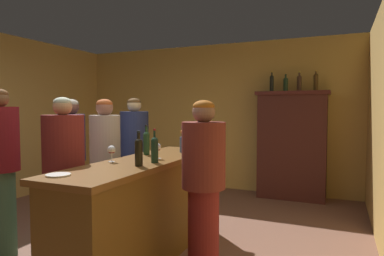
{
  "coord_description": "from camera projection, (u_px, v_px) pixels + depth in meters",
  "views": [
    {
      "loc": [
        2.25,
        -2.73,
        1.49
      ],
      "look_at": [
        0.98,
        0.17,
        1.3
      ],
      "focal_mm": 31.81,
      "sensor_mm": 36.0,
      "label": 1
    }
  ],
  "objects": [
    {
      "name": "floor",
      "position": [
        98.0,
        253.0,
        3.48
      ],
      "size": [
        8.48,
        8.48,
        0.0
      ],
      "primitive_type": "plane",
      "color": "brown",
      "rests_on": "ground"
    },
    {
      "name": "wall_back",
      "position": [
        211.0,
        116.0,
        6.44
      ],
      "size": [
        5.39,
        0.12,
        2.67
      ],
      "primitive_type": "cube",
      "color": "gold",
      "rests_on": "ground"
    },
    {
      "name": "bar_counter",
      "position": [
        144.0,
        209.0,
        3.32
      ],
      "size": [
        0.63,
        2.26,
        0.99
      ],
      "color": "brown",
      "rests_on": "ground"
    },
    {
      "name": "display_cabinet",
      "position": [
        292.0,
        143.0,
        5.57
      ],
      "size": [
        1.15,
        0.44,
        1.76
      ],
      "color": "#451E1A",
      "rests_on": "ground"
    },
    {
      "name": "wine_bottle_syrah",
      "position": [
        155.0,
        148.0,
        3.12
      ],
      "size": [
        0.07,
        0.07,
        0.31
      ],
      "color": "#1A3624",
      "rests_on": "bar_counter"
    },
    {
      "name": "wine_bottle_malbec",
      "position": [
        146.0,
        142.0,
        3.66
      ],
      "size": [
        0.07,
        0.07,
        0.32
      ],
      "color": "#1B3B1F",
      "rests_on": "bar_counter"
    },
    {
      "name": "wine_bottle_merlot",
      "position": [
        139.0,
        150.0,
        2.94
      ],
      "size": [
        0.07,
        0.07,
        0.31
      ],
      "color": "black",
      "rests_on": "bar_counter"
    },
    {
      "name": "wine_glass_front",
      "position": [
        199.0,
        143.0,
        3.99
      ],
      "size": [
        0.07,
        0.07,
        0.14
      ],
      "color": "white",
      "rests_on": "bar_counter"
    },
    {
      "name": "wine_glass_mid",
      "position": [
        158.0,
        148.0,
        3.36
      ],
      "size": [
        0.07,
        0.07,
        0.16
      ],
      "color": "white",
      "rests_on": "bar_counter"
    },
    {
      "name": "wine_glass_rear",
      "position": [
        112.0,
        150.0,
        3.16
      ],
      "size": [
        0.07,
        0.07,
        0.15
      ],
      "color": "white",
      "rests_on": "bar_counter"
    },
    {
      "name": "flower_arrangement",
      "position": [
        185.0,
        138.0,
        3.85
      ],
      "size": [
        0.14,
        0.13,
        0.33
      ],
      "color": "#3C4C6E",
      "rests_on": "bar_counter"
    },
    {
      "name": "cheese_plate",
      "position": [
        58.0,
        175.0,
        2.51
      ],
      "size": [
        0.18,
        0.18,
        0.01
      ],
      "primitive_type": "cylinder",
      "color": "white",
      "rests_on": "bar_counter"
    },
    {
      "name": "display_bottle_left",
      "position": [
        272.0,
        83.0,
        5.65
      ],
      "size": [
        0.07,
        0.07,
        0.33
      ],
      "color": "black",
      "rests_on": "display_cabinet"
    },
    {
      "name": "display_bottle_midleft",
      "position": [
        286.0,
        84.0,
        5.56
      ],
      "size": [
        0.08,
        0.08,
        0.28
      ],
      "color": "#1F3721",
      "rests_on": "display_cabinet"
    },
    {
      "name": "display_bottle_center",
      "position": [
        299.0,
        82.0,
        5.48
      ],
      "size": [
        0.07,
        0.07,
        0.32
      ],
      "color": "#41291D",
      "rests_on": "display_cabinet"
    },
    {
      "name": "display_bottle_midright",
      "position": [
        316.0,
        81.0,
        5.38
      ],
      "size": [
        0.07,
        0.07,
        0.32
      ],
      "color": "#452E12",
      "rests_on": "display_cabinet"
    },
    {
      "name": "patron_by_cabinet",
      "position": [
        1.0,
        165.0,
        3.38
      ],
      "size": [
        0.35,
        0.35,
        1.68
      ],
      "rotation": [
        0.0,
        0.0,
        0.41
      ],
      "color": "#406246",
      "rests_on": "ground"
    },
    {
      "name": "patron_redhead",
      "position": [
        72.0,
        154.0,
        4.49
      ],
      "size": [
        0.36,
        0.36,
        1.61
      ],
      "rotation": [
        0.0,
        0.0,
        -0.48
      ],
      "color": "#242837",
      "rests_on": "ground"
    },
    {
      "name": "patron_in_grey",
      "position": [
        105.0,
        161.0,
        3.97
      ],
      "size": [
        0.35,
        0.35,
        1.59
      ],
      "rotation": [
        0.0,
        0.0,
        -0.52
      ],
      "color": "#252B49",
      "rests_on": "ground"
    },
    {
      "name": "patron_near_entrance",
      "position": [
        135.0,
        152.0,
        4.67
      ],
      "size": [
        0.38,
        0.38,
        1.63
      ],
      "rotation": [
        0.0,
        0.0,
        -1.19
      ],
      "color": "#A8A89A",
      "rests_on": "ground"
    },
    {
      "name": "patron_tall",
      "position": [
        64.0,
        174.0,
        3.23
      ],
      "size": [
        0.39,
        0.39,
        1.59
      ],
      "rotation": [
        0.0,
        0.0,
        0.39
      ],
      "color": "#436544",
      "rests_on": "ground"
    },
    {
      "name": "bartender",
      "position": [
        204.0,
        182.0,
        2.95
      ],
      "size": [
        0.38,
        0.38,
        1.56
      ],
      "rotation": [
        0.0,
        0.0,
        3.02
      ],
      "color": "maroon",
      "rests_on": "ground"
    }
  ]
}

